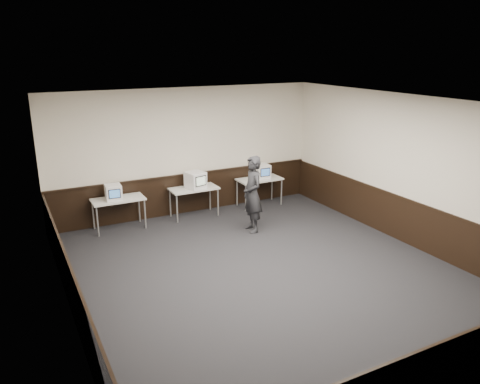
% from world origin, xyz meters
% --- Properties ---
extents(floor, '(8.00, 8.00, 0.00)m').
position_xyz_m(floor, '(0.00, 0.00, 0.00)').
color(floor, black).
rests_on(floor, ground).
extents(ceiling, '(8.00, 8.00, 0.00)m').
position_xyz_m(ceiling, '(0.00, 0.00, 3.20)').
color(ceiling, white).
rests_on(ceiling, back_wall).
extents(back_wall, '(7.00, 0.00, 7.00)m').
position_xyz_m(back_wall, '(0.00, 4.00, 1.60)').
color(back_wall, beige).
rests_on(back_wall, ground).
extents(front_wall, '(7.00, 0.00, 7.00)m').
position_xyz_m(front_wall, '(0.00, -4.00, 1.60)').
color(front_wall, beige).
rests_on(front_wall, ground).
extents(left_wall, '(0.00, 8.00, 8.00)m').
position_xyz_m(left_wall, '(-3.50, 0.00, 1.60)').
color(left_wall, beige).
rests_on(left_wall, ground).
extents(right_wall, '(0.00, 8.00, 8.00)m').
position_xyz_m(right_wall, '(3.50, 0.00, 1.60)').
color(right_wall, beige).
rests_on(right_wall, ground).
extents(wainscot_back, '(6.98, 0.04, 1.00)m').
position_xyz_m(wainscot_back, '(0.00, 3.98, 0.50)').
color(wainscot_back, black).
rests_on(wainscot_back, back_wall).
extents(wainscot_front, '(6.98, 0.04, 1.00)m').
position_xyz_m(wainscot_front, '(0.00, -3.98, 0.50)').
color(wainscot_front, black).
rests_on(wainscot_front, front_wall).
extents(wainscot_left, '(0.04, 7.98, 1.00)m').
position_xyz_m(wainscot_left, '(-3.48, 0.00, 0.50)').
color(wainscot_left, black).
rests_on(wainscot_left, left_wall).
extents(wainscot_right, '(0.04, 7.98, 1.00)m').
position_xyz_m(wainscot_right, '(3.48, 0.00, 0.50)').
color(wainscot_right, black).
rests_on(wainscot_right, right_wall).
extents(wainscot_rail, '(6.98, 0.06, 0.04)m').
position_xyz_m(wainscot_rail, '(0.00, 3.96, 1.02)').
color(wainscot_rail, black).
rests_on(wainscot_rail, wainscot_back).
extents(desk_left, '(1.20, 0.60, 0.75)m').
position_xyz_m(desk_left, '(-1.90, 3.60, 0.68)').
color(desk_left, silver).
rests_on(desk_left, ground).
extents(desk_center, '(1.20, 0.60, 0.75)m').
position_xyz_m(desk_center, '(0.00, 3.60, 0.68)').
color(desk_center, silver).
rests_on(desk_center, ground).
extents(desk_right, '(1.20, 0.60, 0.75)m').
position_xyz_m(desk_right, '(1.90, 3.60, 0.68)').
color(desk_right, silver).
rests_on(desk_right, ground).
extents(emac_left, '(0.38, 0.41, 0.36)m').
position_xyz_m(emac_left, '(-2.00, 3.56, 0.93)').
color(emac_left, white).
rests_on(emac_left, desk_left).
extents(emac_center, '(0.51, 0.53, 0.42)m').
position_xyz_m(emac_center, '(0.04, 3.55, 0.96)').
color(emac_center, white).
rests_on(emac_center, desk_center).
extents(emac_right, '(0.40, 0.43, 0.38)m').
position_xyz_m(emac_right, '(1.98, 3.62, 0.94)').
color(emac_right, white).
rests_on(emac_right, desk_right).
extents(person, '(0.49, 0.69, 1.79)m').
position_xyz_m(person, '(0.82, 2.04, 0.89)').
color(person, black).
rests_on(person, ground).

